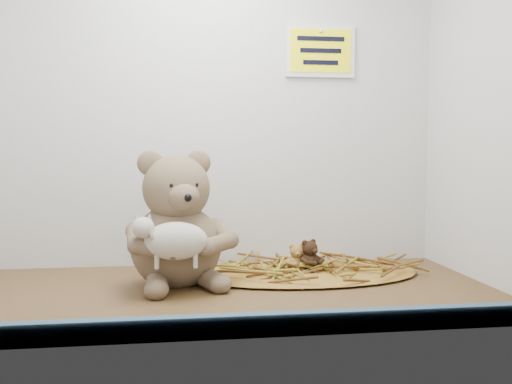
{
  "coord_description": "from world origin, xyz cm",
  "views": [
    {
      "loc": [
        -7.02,
        -116.29,
        29.29
      ],
      "look_at": [
        9.48,
        2.3,
        20.59
      ],
      "focal_mm": 40.0,
      "sensor_mm": 36.0,
      "label": 1
    }
  ],
  "objects": [
    {
      "name": "mini_teddy_brown",
      "position": [
        23.79,
        13.73,
        4.85
      ],
      "size": [
        8.53,
        8.65,
        7.56
      ],
      "primitive_type": null,
      "rotation": [
        0.0,
        0.0,
        0.54
      ],
      "color": "black",
      "rests_on": "straw_bed"
    },
    {
      "name": "front_rail",
      "position": [
        0.0,
        -28.8,
        1.8
      ],
      "size": [
        119.28,
        2.2,
        3.6
      ],
      "primitive_type": "cube",
      "color": "#37546A",
      "rests_on": "shelf_floor"
    },
    {
      "name": "main_teddy",
      "position": [
        -7.34,
        7.68,
        14.72
      ],
      "size": [
        29.21,
        30.16,
        29.43
      ],
      "primitive_type": null,
      "rotation": [
        0.0,
        0.0,
        0.25
      ],
      "color": "#7D644D",
      "rests_on": "shelf_floor"
    },
    {
      "name": "straw_bed",
      "position": [
        22.3,
        14.0,
        0.54
      ],
      "size": [
        55.3,
        32.11,
        1.07
      ],
      "primitive_type": "ellipsoid",
      "color": "olive",
      "rests_on": "shelf_floor"
    },
    {
      "name": "alcove_shell",
      "position": [
        0.0,
        9.0,
        45.0
      ],
      "size": [
        120.4,
        60.2,
        90.4
      ],
      "color": "#442A17",
      "rests_on": "ground"
    },
    {
      "name": "wall_sign",
      "position": [
        30.0,
        29.4,
        55.0
      ],
      "size": [
        16.0,
        1.2,
        11.0
      ],
      "primitive_type": "cube",
      "color": "#FFFA0D",
      "rests_on": "back_wall"
    },
    {
      "name": "toy_lamb",
      "position": [
        -7.34,
        -2.87,
        11.36
      ],
      "size": [
        16.46,
        10.04,
        10.63
      ],
      "primitive_type": null,
      "color": "beige",
      "rests_on": "main_teddy"
    },
    {
      "name": "mini_teddy_tan",
      "position": [
        20.81,
        14.26,
        4.3
      ],
      "size": [
        5.54,
        5.81,
        6.46
      ],
      "primitive_type": null,
      "rotation": [
        0.0,
        0.0,
        -0.06
      ],
      "color": "olive",
      "rests_on": "straw_bed"
    }
  ]
}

